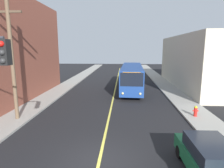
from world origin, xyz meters
TOP-DOWN VIEW (x-y plane):
  - ground_plane at (0.00, 0.00)m, footprint 120.00×120.00m
  - sidewalk_left at (-7.25, 10.00)m, footprint 2.50×90.00m
  - sidewalk_right at (7.25, 10.00)m, footprint 2.50×90.00m
  - lane_stripe_center at (0.00, 15.00)m, footprint 0.16×60.00m
  - building_right_warehouse at (14.49, 19.52)m, footprint 12.00×19.39m
  - city_bus at (2.20, 16.66)m, footprint 3.05×12.23m
  - parked_car_green at (4.83, -0.93)m, footprint 1.90×4.44m
  - utility_pole_near at (-6.98, 5.04)m, footprint 2.40×0.28m
  - fire_hydrant at (6.85, 6.38)m, footprint 0.44×0.26m

SIDE VIEW (x-z plane):
  - ground_plane at x=0.00m, z-range 0.00..0.00m
  - lane_stripe_center at x=0.00m, z-range 0.00..0.01m
  - sidewalk_left at x=-7.25m, z-range 0.00..0.15m
  - sidewalk_right at x=7.25m, z-range 0.00..0.15m
  - fire_hydrant at x=6.85m, z-range 0.16..1.00m
  - parked_car_green at x=4.83m, z-range 0.03..1.65m
  - city_bus at x=2.20m, z-range 0.22..3.42m
  - building_right_warehouse at x=14.49m, z-range 0.00..7.22m
  - utility_pole_near at x=-6.98m, z-range 0.64..9.95m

